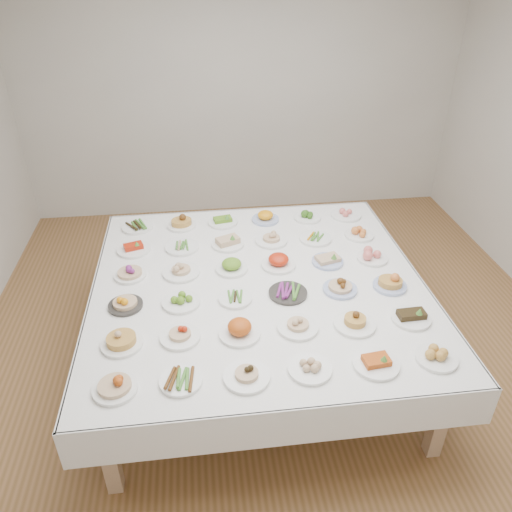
{
  "coord_description": "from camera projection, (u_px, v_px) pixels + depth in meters",
  "views": [
    {
      "loc": [
        -0.56,
        -3.2,
        2.83
      ],
      "look_at": [
        -0.17,
        -0.1,
        0.88
      ],
      "focal_mm": 35.0,
      "sensor_mm": 36.0,
      "label": 1
    }
  ],
  "objects": [
    {
      "name": "room_envelope",
      "position": [
        280.0,
        124.0,
        3.29
      ],
      "size": [
        5.02,
        5.02,
        2.81
      ],
      "color": "#8C5F3A",
      "rests_on": "ground"
    },
    {
      "name": "display_table",
      "position": [
        259.0,
        289.0,
        3.66
      ],
      "size": [
        2.4,
        2.4,
        0.75
      ],
      "color": "white",
      "rests_on": "ground"
    },
    {
      "name": "dish_0",
      "position": [
        114.0,
        382.0,
        2.71
      ],
      "size": [
        0.26,
        0.26,
        0.14
      ],
      "color": "white",
      "rests_on": "display_table"
    },
    {
      "name": "dish_1",
      "position": [
        181.0,
        379.0,
        2.78
      ],
      "size": [
        0.24,
        0.24,
        0.06
      ],
      "color": "white",
      "rests_on": "display_table"
    },
    {
      "name": "dish_2",
      "position": [
        247.0,
        372.0,
        2.79
      ],
      "size": [
        0.26,
        0.26,
        0.12
      ],
      "color": "white",
      "rests_on": "display_table"
    },
    {
      "name": "dish_3",
      "position": [
        310.0,
        366.0,
        2.85
      ],
      "size": [
        0.25,
        0.25,
        0.1
      ],
      "color": "white",
      "rests_on": "display_table"
    },
    {
      "name": "dish_4",
      "position": [
        376.0,
        360.0,
        2.88
      ],
      "size": [
        0.27,
        0.27,
        0.11
      ],
      "color": "white",
      "rests_on": "display_table"
    },
    {
      "name": "dish_5",
      "position": [
        437.0,
        355.0,
        2.93
      ],
      "size": [
        0.24,
        0.24,
        0.09
      ],
      "color": "white",
      "rests_on": "display_table"
    },
    {
      "name": "dish_6",
      "position": [
        121.0,
        337.0,
        3.02
      ],
      "size": [
        0.25,
        0.25,
        0.15
      ],
      "color": "white",
      "rests_on": "display_table"
    },
    {
      "name": "dish_7",
      "position": [
        180.0,
        332.0,
        3.08
      ],
      "size": [
        0.25,
        0.25,
        0.12
      ],
      "color": "white",
      "rests_on": "display_table"
    },
    {
      "name": "dish_8",
      "position": [
        240.0,
        328.0,
        3.1
      ],
      "size": [
        0.26,
        0.26,
        0.13
      ],
      "color": "white",
      "rests_on": "display_table"
    },
    {
      "name": "dish_9",
      "position": [
        298.0,
        322.0,
        3.16
      ],
      "size": [
        0.26,
        0.26,
        0.13
      ],
      "color": "white",
      "rests_on": "display_table"
    },
    {
      "name": "dish_10",
      "position": [
        355.0,
        317.0,
        3.18
      ],
      "size": [
        0.27,
        0.27,
        0.15
      ],
      "color": "white",
      "rests_on": "display_table"
    },
    {
      "name": "dish_11",
      "position": [
        412.0,
        314.0,
        3.24
      ],
      "size": [
        0.25,
        0.25,
        0.11
      ],
      "color": "white",
      "rests_on": "display_table"
    },
    {
      "name": "dish_12",
      "position": [
        125.0,
        300.0,
        3.35
      ],
      "size": [
        0.23,
        0.23,
        0.12
      ],
      "color": "#2E2C29",
      "rests_on": "display_table"
    },
    {
      "name": "dish_13",
      "position": [
        181.0,
        298.0,
        3.39
      ],
      "size": [
        0.26,
        0.26,
        0.11
      ],
      "color": "white",
      "rests_on": "display_table"
    },
    {
      "name": "dish_14",
      "position": [
        235.0,
        298.0,
        3.44
      ],
      "size": [
        0.23,
        0.23,
        0.05
      ],
      "color": "white",
      "rests_on": "display_table"
    },
    {
      "name": "dish_15",
      "position": [
        288.0,
        291.0,
        3.48
      ],
      "size": [
        0.29,
        0.27,
        0.06
      ],
      "color": "#2E2C29",
      "rests_on": "display_table"
    },
    {
      "name": "dish_16",
      "position": [
        341.0,
        284.0,
        3.51
      ],
      "size": [
        0.24,
        0.24,
        0.13
      ],
      "color": "#4C66B2",
      "rests_on": "display_table"
    },
    {
      "name": "dish_17",
      "position": [
        391.0,
        279.0,
        3.54
      ],
      "size": [
        0.25,
        0.24,
        0.15
      ],
      "color": "#4C66B2",
      "rests_on": "display_table"
    },
    {
      "name": "dish_18",
      "position": [
        129.0,
        270.0,
        3.66
      ],
      "size": [
        0.24,
        0.24,
        0.13
      ],
      "color": "white",
      "rests_on": "display_table"
    },
    {
      "name": "dish_19",
      "position": [
        181.0,
        266.0,
        3.69
      ],
      "size": [
        0.27,
        0.27,
        0.14
      ],
      "color": "white",
      "rests_on": "display_table"
    },
    {
      "name": "dish_20",
      "position": [
        232.0,
        264.0,
        3.73
      ],
      "size": [
        0.24,
        0.24,
        0.13
      ],
      "color": "white",
      "rests_on": "display_table"
    },
    {
      "name": "dish_21",
      "position": [
        279.0,
        259.0,
        3.78
      ],
      "size": [
        0.26,
        0.26,
        0.13
      ],
      "color": "white",
      "rests_on": "display_table"
    },
    {
      "name": "dish_22",
      "position": [
        328.0,
        257.0,
        3.82
      ],
      "size": [
        0.24,
        0.24,
        0.11
      ],
      "color": "#4C66B2",
      "rests_on": "display_table"
    },
    {
      "name": "dish_23",
      "position": [
        373.0,
        254.0,
        3.86
      ],
      "size": [
        0.23,
        0.23,
        0.11
      ],
      "color": "white",
      "rests_on": "display_table"
    },
    {
      "name": "dish_24",
      "position": [
        133.0,
        247.0,
        3.98
      ],
      "size": [
        0.26,
        0.26,
        0.1
      ],
      "color": "white",
      "rests_on": "display_table"
    },
    {
      "name": "dish_25",
      "position": [
        182.0,
        246.0,
        4.02
      ],
      "size": [
        0.27,
        0.27,
        0.06
      ],
      "color": "white",
      "rests_on": "display_table"
    },
    {
      "name": "dish_26",
      "position": [
        228.0,
        240.0,
        4.05
      ],
      "size": [
        0.26,
        0.26,
        0.12
      ],
      "color": "white",
      "rests_on": "display_table"
    },
    {
      "name": "dish_27",
      "position": [
        271.0,
        236.0,
        4.09
      ],
      "size": [
        0.26,
        0.26,
        0.13
      ],
      "color": "white",
      "rests_on": "display_table"
    },
    {
      "name": "dish_28",
      "position": [
        315.0,
        238.0,
        4.14
      ],
      "size": [
        0.26,
        0.26,
        0.05
      ],
      "color": "white",
      "rests_on": "display_table"
    },
    {
      "name": "dish_29",
      "position": [
        360.0,
        232.0,
        4.18
      ],
      "size": [
        0.24,
        0.24,
        0.11
      ],
      "color": "white",
      "rests_on": "display_table"
    },
    {
      "name": "dish_30",
      "position": [
        137.0,
        225.0,
        4.31
      ],
      "size": [
        0.3,
        0.28,
        0.06
      ],
      "color": "white",
      "rests_on": "display_table"
    },
    {
      "name": "dish_31",
      "position": [
        181.0,
        220.0,
        4.31
      ],
      "size": [
        0.24,
        0.24,
        0.15
      ],
      "color": "white",
      "rests_on": "display_table"
    },
    {
      "name": "dish_32",
      "position": [
        223.0,
        219.0,
        4.37
      ],
      "size": [
        0.26,
        0.26,
        0.11
      ],
      "color": "white",
      "rests_on": "display_table"
    },
    {
      "name": "dish_33",
      "position": [
        265.0,
        215.0,
        4.41
      ],
      "size": [
        0.24,
        0.24,
        0.13
      ],
      "color": "#4C66B2",
      "rests_on": "display_table"
    },
    {
      "name": "dish_34",
      "position": [
        307.0,
        215.0,
        4.45
      ],
      "size": [
        0.24,
        0.24,
        0.1
      ],
      "color": "white",
      "rests_on": "display_table"
    },
    {
      "name": "dish_35",
      "position": [
        346.0,
        212.0,
        4.49
      ],
      "size": [
        0.27,
        0.27,
        0.1
      ],
      "color": "white",
      "rests_on": "display_table"
    }
  ]
}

